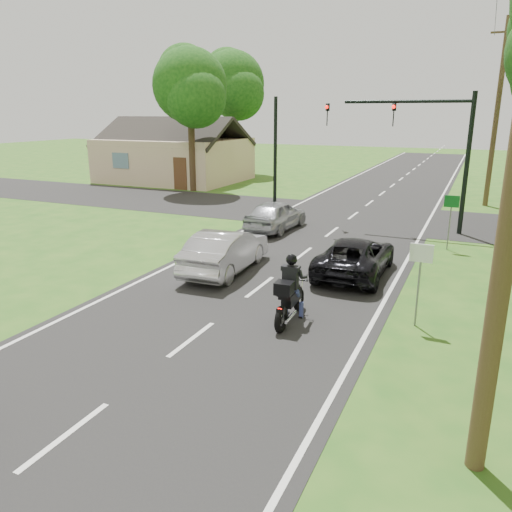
# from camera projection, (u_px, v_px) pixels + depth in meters

# --- Properties ---
(ground) EXTENTS (140.00, 140.00, 0.00)m
(ground) POSITION_uv_depth(u_px,v_px,m) (192.00, 340.00, 11.76)
(ground) COLOR #265919
(ground) RESTS_ON ground
(road) EXTENTS (8.00, 100.00, 0.01)m
(road) POSITION_uv_depth(u_px,v_px,m) (319.00, 242.00, 20.53)
(road) COLOR black
(road) RESTS_ON ground
(cross_road) EXTENTS (60.00, 7.00, 0.01)m
(cross_road) POSITION_uv_depth(u_px,v_px,m) (353.00, 216.00, 25.78)
(cross_road) COLOR black
(cross_road) RESTS_ON ground
(motorcycle_rider) EXTENTS (0.59, 2.10, 1.81)m
(motorcycle_rider) POSITION_uv_depth(u_px,v_px,m) (290.00, 296.00, 12.58)
(motorcycle_rider) COLOR black
(motorcycle_rider) RESTS_ON ground
(dark_suv) EXTENTS (2.10, 4.44, 1.22)m
(dark_suv) POSITION_uv_depth(u_px,v_px,m) (355.00, 256.00, 16.32)
(dark_suv) COLOR black
(dark_suv) RESTS_ON road
(silver_sedan) EXTENTS (1.73, 4.38, 1.42)m
(silver_sedan) POSITION_uv_depth(u_px,v_px,m) (226.00, 251.00, 16.61)
(silver_sedan) COLOR silver
(silver_sedan) RESTS_ON road
(silver_suv) EXTENTS (1.83, 4.11, 1.37)m
(silver_suv) POSITION_uv_depth(u_px,v_px,m) (276.00, 215.00, 22.46)
(silver_suv) COLOR #A5A8AD
(silver_suv) RESTS_ON road
(traffic_signal) EXTENTS (6.38, 0.44, 6.00)m
(traffic_signal) POSITION_uv_depth(u_px,v_px,m) (424.00, 137.00, 21.57)
(traffic_signal) COLOR black
(traffic_signal) RESTS_ON ground
(signal_pole_far) EXTENTS (0.20, 0.20, 6.00)m
(signal_pole_far) POSITION_uv_depth(u_px,v_px,m) (275.00, 151.00, 28.75)
(signal_pole_far) COLOR black
(signal_pole_far) RESTS_ON ground
(utility_pole_far) EXTENTS (1.60, 0.28, 10.00)m
(utility_pole_far) POSITION_uv_depth(u_px,v_px,m) (497.00, 113.00, 27.19)
(utility_pole_far) COLOR brown
(utility_pole_far) RESTS_ON ground
(sign_white) EXTENTS (0.55, 0.07, 2.12)m
(sign_white) POSITION_uv_depth(u_px,v_px,m) (420.00, 265.00, 12.08)
(sign_white) COLOR slate
(sign_white) RESTS_ON ground
(sign_green) EXTENTS (0.55, 0.07, 2.12)m
(sign_green) POSITION_uv_depth(u_px,v_px,m) (451.00, 209.00, 19.01)
(sign_green) COLOR slate
(sign_green) RESTS_ON ground
(tree_left_near) EXTENTS (5.12, 4.96, 9.22)m
(tree_left_near) POSITION_uv_depth(u_px,v_px,m) (192.00, 90.00, 31.90)
(tree_left_near) COLOR #332316
(tree_left_near) RESTS_ON ground
(tree_left_far) EXTENTS (5.76, 5.58, 10.14)m
(tree_left_far) POSITION_uv_depth(u_px,v_px,m) (234.00, 87.00, 41.25)
(tree_left_far) COLOR #332316
(tree_left_far) RESTS_ON ground
(house) EXTENTS (10.20, 8.00, 4.84)m
(house) POSITION_uv_depth(u_px,v_px,m) (175.00, 158.00, 38.60)
(house) COLOR tan
(house) RESTS_ON ground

